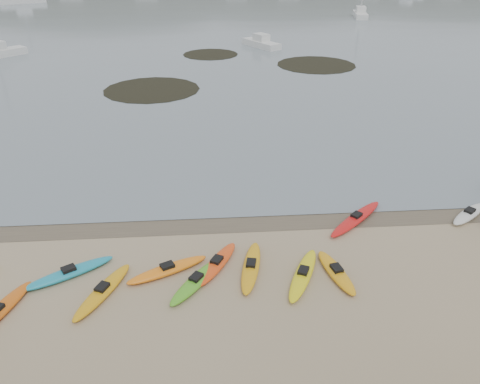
{
  "coord_description": "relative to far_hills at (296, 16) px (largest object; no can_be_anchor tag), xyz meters",
  "views": [
    {
      "loc": [
        -1.56,
        -20.48,
        12.49
      ],
      "look_at": [
        0.0,
        0.0,
        1.5
      ],
      "focal_mm": 35.0,
      "sensor_mm": 36.0,
      "label": 1
    }
  ],
  "objects": [
    {
      "name": "kayaks",
      "position": [
        -40.83,
        -198.14,
        16.1
      ],
      "size": [
        25.32,
        9.45,
        0.34
      ],
      "color": "yellow",
      "rests_on": "ground"
    },
    {
      "name": "kelp_mats",
      "position": [
        -37.83,
        -162.95,
        15.96
      ],
      "size": [
        27.05,
        23.56,
        0.04
      ],
      "color": "black",
      "rests_on": "water"
    },
    {
      "name": "moored_boats",
      "position": [
        -39.8,
        -109.34,
        16.53
      ],
      "size": [
        104.8,
        78.39,
        1.41
      ],
      "color": "silver",
      "rests_on": "ground"
    },
    {
      "name": "far_hills",
      "position": [
        0.0,
        0.0,
        0.0
      ],
      "size": [
        550.0,
        135.0,
        80.0
      ],
      "color": "#384235",
      "rests_on": "ground"
    },
    {
      "name": "ground",
      "position": [
        -39.38,
        -193.97,
        15.93
      ],
      "size": [
        600.0,
        600.0,
        0.0
      ],
      "primitive_type": "plane",
      "color": "tan",
      "rests_on": "ground"
    },
    {
      "name": "wet_sand",
      "position": [
        -39.38,
        -194.27,
        15.93
      ],
      "size": [
        60.0,
        60.0,
        0.0
      ],
      "primitive_type": "plane",
      "color": "brown",
      "rests_on": "ground"
    }
  ]
}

